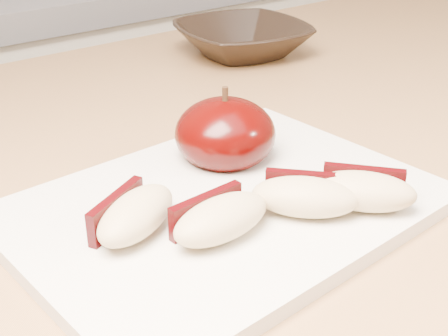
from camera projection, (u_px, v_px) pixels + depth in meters
cutting_board at (224, 207)px, 0.43m from camera, size 0.29×0.22×0.01m
apple_half at (225, 134)px, 0.48m from camera, size 0.10×0.10×0.07m
apple_wedge_a at (134, 214)px, 0.39m from camera, size 0.08×0.06×0.03m
apple_wedge_b at (220, 218)px, 0.39m from camera, size 0.07×0.04×0.03m
apple_wedge_c at (305, 196)px, 0.41m from camera, size 0.07×0.07×0.03m
apple_wedge_d at (363, 190)px, 0.42m from camera, size 0.07×0.08×0.03m
bowl at (242, 39)px, 0.76m from camera, size 0.18×0.18×0.04m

